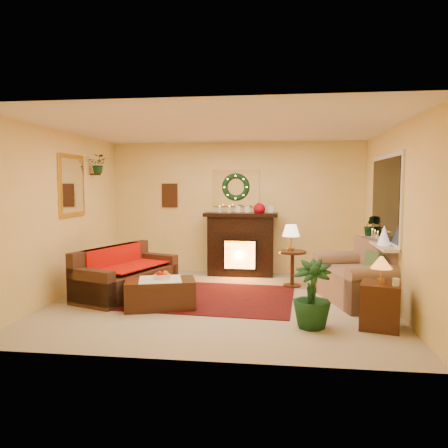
# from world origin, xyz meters

# --- Properties ---
(floor) EXTENTS (5.00, 5.00, 0.00)m
(floor) POSITION_xyz_m (0.00, 0.00, 0.00)
(floor) COLOR beige
(floor) RESTS_ON ground
(ceiling) EXTENTS (5.00, 5.00, 0.00)m
(ceiling) POSITION_xyz_m (0.00, 0.00, 2.60)
(ceiling) COLOR white
(ceiling) RESTS_ON ground
(wall_back) EXTENTS (5.00, 5.00, 0.00)m
(wall_back) POSITION_xyz_m (0.00, 2.25, 1.30)
(wall_back) COLOR #EFD88C
(wall_back) RESTS_ON ground
(wall_front) EXTENTS (5.00, 5.00, 0.00)m
(wall_front) POSITION_xyz_m (0.00, -2.25, 1.30)
(wall_front) COLOR #EFD88C
(wall_front) RESTS_ON ground
(wall_left) EXTENTS (4.50, 4.50, 0.00)m
(wall_left) POSITION_xyz_m (-2.50, 0.00, 1.30)
(wall_left) COLOR #EFD88C
(wall_left) RESTS_ON ground
(wall_right) EXTENTS (4.50, 4.50, 0.00)m
(wall_right) POSITION_xyz_m (2.50, 0.00, 1.30)
(wall_right) COLOR #EFD88C
(wall_right) RESTS_ON ground
(area_rug) EXTENTS (2.72, 2.11, 0.01)m
(area_rug) POSITION_xyz_m (-0.22, 0.21, 0.01)
(area_rug) COLOR #700C05
(area_rug) RESTS_ON floor
(sofa) EXTENTS (1.35, 1.94, 0.77)m
(sofa) POSITION_xyz_m (-1.55, 0.22, 0.43)
(sofa) COLOR #44341E
(sofa) RESTS_ON floor
(red_throw) EXTENTS (0.79, 1.28, 0.02)m
(red_throw) POSITION_xyz_m (-1.57, 0.34, 0.46)
(red_throw) COLOR red
(red_throw) RESTS_ON sofa
(fireplace) EXTENTS (1.26, 0.40, 1.16)m
(fireplace) POSITION_xyz_m (0.12, 1.97, 0.55)
(fireplace) COLOR black
(fireplace) RESTS_ON floor
(poinsettia) EXTENTS (0.23, 0.23, 0.23)m
(poinsettia) POSITION_xyz_m (0.48, 1.95, 1.30)
(poinsettia) COLOR #AB0314
(poinsettia) RESTS_ON fireplace
(mantel_candle_a) EXTENTS (0.06, 0.06, 0.17)m
(mantel_candle_a) POSITION_xyz_m (-0.29, 1.97, 1.26)
(mantel_candle_a) COLOR white
(mantel_candle_a) RESTS_ON fireplace
(mantel_candle_b) EXTENTS (0.06, 0.06, 0.18)m
(mantel_candle_b) POSITION_xyz_m (-0.10, 1.95, 1.26)
(mantel_candle_b) COLOR white
(mantel_candle_b) RESTS_ON fireplace
(mantel_mirror) EXTENTS (0.92, 0.02, 0.72)m
(mantel_mirror) POSITION_xyz_m (0.00, 2.23, 1.70)
(mantel_mirror) COLOR white
(mantel_mirror) RESTS_ON wall_back
(wreath) EXTENTS (0.55, 0.11, 0.55)m
(wreath) POSITION_xyz_m (0.00, 2.19, 1.72)
(wreath) COLOR #194719
(wreath) RESTS_ON wall_back
(wall_art) EXTENTS (0.32, 0.03, 0.48)m
(wall_art) POSITION_xyz_m (-1.35, 2.23, 1.55)
(wall_art) COLOR #381E11
(wall_art) RESTS_ON wall_back
(gold_mirror) EXTENTS (0.03, 0.84, 1.00)m
(gold_mirror) POSITION_xyz_m (-2.48, 0.30, 1.75)
(gold_mirror) COLOR gold
(gold_mirror) RESTS_ON wall_left
(hanging_plant) EXTENTS (0.33, 0.28, 0.36)m
(hanging_plant) POSITION_xyz_m (-2.34, 1.05, 1.97)
(hanging_plant) COLOR #194719
(hanging_plant) RESTS_ON wall_left
(loveseat) EXTENTS (1.28, 1.74, 0.90)m
(loveseat) POSITION_xyz_m (2.06, 0.33, 0.42)
(loveseat) COLOR #8A6D58
(loveseat) RESTS_ON floor
(window_frame) EXTENTS (0.03, 1.86, 1.36)m
(window_frame) POSITION_xyz_m (2.48, 0.55, 1.55)
(window_frame) COLOR white
(window_frame) RESTS_ON wall_right
(window_glass) EXTENTS (0.02, 1.70, 1.22)m
(window_glass) POSITION_xyz_m (2.47, 0.55, 1.55)
(window_glass) COLOR black
(window_glass) RESTS_ON wall_right
(window_sill) EXTENTS (0.22, 1.86, 0.04)m
(window_sill) POSITION_xyz_m (2.38, 0.55, 0.87)
(window_sill) COLOR white
(window_sill) RESTS_ON wall_right
(mini_tree) EXTENTS (0.19, 0.19, 0.28)m
(mini_tree) POSITION_xyz_m (2.37, 0.09, 1.04)
(mini_tree) COLOR white
(mini_tree) RESTS_ON window_sill
(sill_plant) EXTENTS (0.25, 0.20, 0.46)m
(sill_plant) POSITION_xyz_m (2.40, 1.26, 1.08)
(sill_plant) COLOR #2D5926
(sill_plant) RESTS_ON window_sill
(side_table_round) EXTENTS (0.61, 0.61, 0.62)m
(side_table_round) POSITION_xyz_m (1.09, 1.14, 0.33)
(side_table_round) COLOR #381A11
(side_table_round) RESTS_ON floor
(lamp_cream) EXTENTS (0.30, 0.30, 0.46)m
(lamp_cream) POSITION_xyz_m (1.07, 1.18, 0.88)
(lamp_cream) COLOR #FEDFB8
(lamp_cream) RESTS_ON side_table_round
(end_table_square) EXTENTS (0.56, 0.56, 0.57)m
(end_table_square) POSITION_xyz_m (2.11, -0.97, 0.27)
(end_table_square) COLOR black
(end_table_square) RESTS_ON floor
(lamp_tiffany) EXTENTS (0.26, 0.26, 0.38)m
(lamp_tiffany) POSITION_xyz_m (2.10, -1.00, 0.74)
(lamp_tiffany) COLOR gold
(lamp_tiffany) RESTS_ON end_table_square
(coffee_table) EXTENTS (1.09, 0.79, 0.41)m
(coffee_table) POSITION_xyz_m (-0.82, -0.46, 0.21)
(coffee_table) COLOR black
(coffee_table) RESTS_ON floor
(fruit_bowl) EXTENTS (0.25, 0.25, 0.06)m
(fruit_bowl) POSITION_xyz_m (-0.79, -0.43, 0.45)
(fruit_bowl) COLOR white
(fruit_bowl) RESTS_ON coffee_table
(floor_palm) EXTENTS (1.63, 1.63, 2.53)m
(floor_palm) POSITION_xyz_m (1.27, -1.05, 0.45)
(floor_palm) COLOR #235028
(floor_palm) RESTS_ON floor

